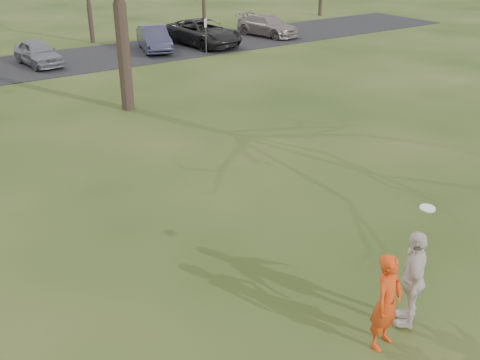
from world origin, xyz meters
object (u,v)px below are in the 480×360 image
at_px(car_4, 38,53).
at_px(car_5, 154,39).
at_px(car_6, 203,33).
at_px(catching_play, 413,278).
at_px(player_defender, 387,302).
at_px(car_7, 268,26).

xyz_separation_m(car_4, car_5, (6.81, -0.08, 0.05)).
distance_m(car_6, catching_play, 27.10).
bearing_deg(car_5, player_defender, -91.51).
distance_m(car_5, catching_play, 26.27).
xyz_separation_m(car_4, car_7, (15.34, 0.00, 0.02)).
relative_size(player_defender, car_6, 0.33).
bearing_deg(catching_play, car_5, 73.82).
bearing_deg(car_4, player_defender, -98.21).
distance_m(car_5, car_6, 3.26).
bearing_deg(catching_play, car_6, 67.05).
relative_size(car_6, car_7, 1.21).
distance_m(car_4, car_7, 15.34).
distance_m(player_defender, car_7, 30.41).
bearing_deg(player_defender, catching_play, -4.01).
xyz_separation_m(car_5, car_6, (3.25, -0.27, 0.07)).
bearing_deg(car_6, player_defender, -120.22).
height_order(player_defender, car_4, player_defender).
bearing_deg(car_7, car_6, 173.16).
bearing_deg(car_5, catching_play, -89.92).
bearing_deg(car_4, catching_play, -96.40).
height_order(player_defender, car_6, player_defender).
relative_size(car_4, car_7, 0.83).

